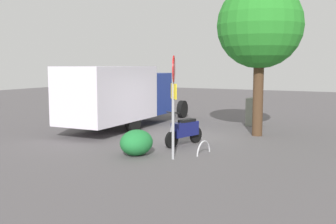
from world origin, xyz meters
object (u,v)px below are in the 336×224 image
Objects in this scene: stop_sign at (173,91)px; utility_cabinet at (253,112)px; box_truck_near at (121,93)px; street_tree at (260,26)px; bike_rack_hoop at (204,154)px; motorcycle at (185,130)px.

stop_sign reaches higher than utility_cabinet.
stop_sign is (4.12, 4.60, 0.47)m from box_truck_near.
utility_cabinet is at bearing -160.93° from street_tree.
stop_sign is at bearing -26.61° from bike_rack_hoop.
utility_cabinet reaches higher than bike_rack_hoop.
box_truck_near is at bearing -81.03° from street_tree.
box_truck_near is 6.43× the size of utility_cabinet.
motorcycle is (2.10, 4.02, -1.01)m from box_truck_near.
street_tree is 5.81m from bike_rack_hoop.
utility_cabinet is at bearing -172.71° from motorcycle.
box_truck_near is at bearing -131.87° from stop_sign.
box_truck_near is 9.47× the size of bike_rack_hoop.
motorcycle is at bearing -29.52° from street_tree.
box_truck_near is at bearing -54.82° from utility_cabinet.
box_truck_near is at bearing -121.04° from bike_rack_hoop.
utility_cabinet is (-2.52, -0.87, -3.56)m from street_tree.
stop_sign reaches higher than box_truck_near.
stop_sign reaches higher than motorcycle.
box_truck_near is 2.68× the size of stop_sign.
utility_cabinet is 6.53m from bike_rack_hoop.
utility_cabinet is (-5.52, 0.83, 0.11)m from motorcycle.
street_tree is (-5.02, 1.12, 2.19)m from stop_sign.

